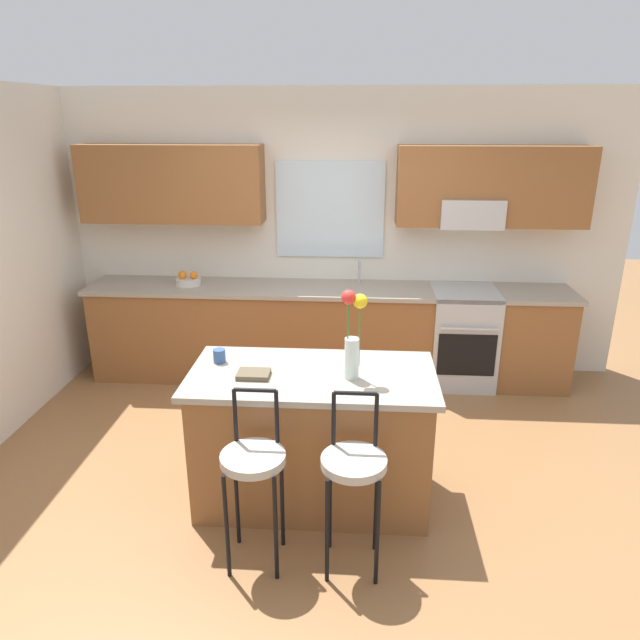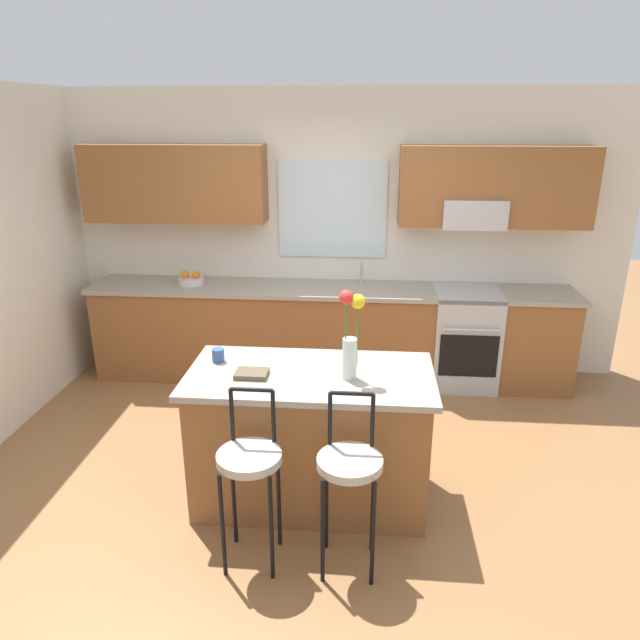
# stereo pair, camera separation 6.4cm
# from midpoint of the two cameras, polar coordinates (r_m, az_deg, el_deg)

# --- Properties ---
(ground_plane) EXTENTS (14.00, 14.00, 0.00)m
(ground_plane) POSITION_cam_midpoint_polar(r_m,az_deg,el_deg) (4.31, -1.01, -15.15)
(ground_plane) COLOR olive
(back_wall_assembly) EXTENTS (5.60, 0.50, 2.70)m
(back_wall_assembly) POSITION_cam_midpoint_polar(r_m,az_deg,el_deg) (5.60, 0.91, 9.83)
(back_wall_assembly) COLOR silver
(back_wall_assembly) RESTS_ON ground
(counter_run) EXTENTS (4.56, 0.64, 0.92)m
(counter_run) POSITION_cam_midpoint_polar(r_m,az_deg,el_deg) (5.60, 0.47, -1.23)
(counter_run) COLOR brown
(counter_run) RESTS_ON ground
(sink_faucet) EXTENTS (0.02, 0.13, 0.23)m
(sink_faucet) POSITION_cam_midpoint_polar(r_m,az_deg,el_deg) (5.55, 3.55, 4.98)
(sink_faucet) COLOR #B7BABC
(sink_faucet) RESTS_ON counter_run
(oven_range) EXTENTS (0.60, 0.64, 0.92)m
(oven_range) POSITION_cam_midpoint_polar(r_m,az_deg,el_deg) (5.65, 13.46, -1.65)
(oven_range) COLOR #B7BABC
(oven_range) RESTS_ON ground
(kitchen_island) EXTENTS (1.56, 0.80, 0.92)m
(kitchen_island) POSITION_cam_midpoint_polar(r_m,az_deg,el_deg) (3.87, -1.23, -11.38)
(kitchen_island) COLOR brown
(kitchen_island) RESTS_ON ground
(bar_stool_near) EXTENTS (0.36, 0.36, 1.04)m
(bar_stool_near) POSITION_cam_midpoint_polar(r_m,az_deg,el_deg) (3.30, -7.13, -14.00)
(bar_stool_near) COLOR black
(bar_stool_near) RESTS_ON ground
(bar_stool_middle) EXTENTS (0.36, 0.36, 1.04)m
(bar_stool_middle) POSITION_cam_midpoint_polar(r_m,az_deg,el_deg) (3.25, 2.75, -14.46)
(bar_stool_middle) COLOR black
(bar_stool_middle) RESTS_ON ground
(flower_vase) EXTENTS (0.16, 0.10, 0.57)m
(flower_vase) POSITION_cam_midpoint_polar(r_m,az_deg,el_deg) (3.49, 2.72, -1.56)
(flower_vase) COLOR silver
(flower_vase) RESTS_ON kitchen_island
(mug_ceramic) EXTENTS (0.08, 0.08, 0.09)m
(mug_ceramic) POSITION_cam_midpoint_polar(r_m,az_deg,el_deg) (3.85, -10.35, -3.49)
(mug_ceramic) COLOR #33518C
(mug_ceramic) RESTS_ON kitchen_island
(cookbook) EXTENTS (0.20, 0.15, 0.03)m
(cookbook) POSITION_cam_midpoint_polar(r_m,az_deg,el_deg) (3.63, -7.06, -5.32)
(cookbook) COLOR brown
(cookbook) RESTS_ON kitchen_island
(fruit_bowl_oranges) EXTENTS (0.24, 0.24, 0.13)m
(fruit_bowl_oranges) POSITION_cam_midpoint_polar(r_m,az_deg,el_deg) (5.68, -13.15, 3.83)
(fruit_bowl_oranges) COLOR silver
(fruit_bowl_oranges) RESTS_ON counter_run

